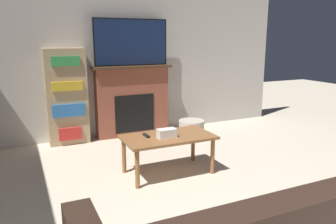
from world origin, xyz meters
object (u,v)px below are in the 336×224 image
(fireplace, at_px, (132,100))
(bookshelf, at_px, (67,97))
(coffee_table, at_px, (168,141))
(storage_basket, at_px, (191,127))
(tv, at_px, (131,42))

(fireplace, height_order, bookshelf, bookshelf)
(fireplace, xyz_separation_m, coffee_table, (-0.15, -1.74, -0.18))
(bookshelf, distance_m, storage_basket, 2.09)
(coffee_table, distance_m, bookshelf, 1.97)
(fireplace, xyz_separation_m, tv, (0.00, -0.02, 0.95))
(tv, bearing_deg, coffee_table, -95.05)
(coffee_table, bearing_deg, fireplace, 85.01)
(tv, bearing_deg, storage_basket, -23.01)
(fireplace, relative_size, tv, 1.08)
(fireplace, relative_size, bookshelf, 0.90)
(fireplace, height_order, storage_basket, fireplace)
(bookshelf, bearing_deg, coffee_table, -62.34)
(coffee_table, bearing_deg, storage_basket, 51.52)
(tv, height_order, bookshelf, tv)
(bookshelf, xyz_separation_m, storage_basket, (1.97, -0.38, -0.61))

